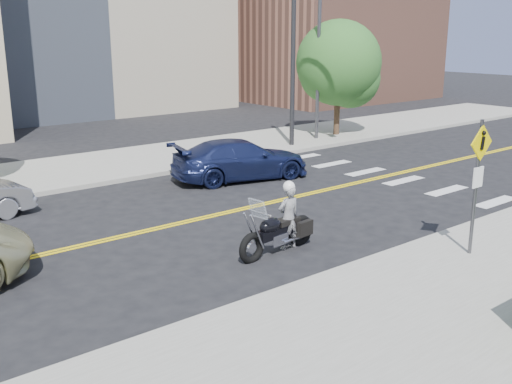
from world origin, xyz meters
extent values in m
plane|color=black|center=(0.00, 0.00, 0.00)|extent=(120.00, 120.00, 0.00)
cube|color=#9E9B91|center=(0.00, -7.50, 0.07)|extent=(60.00, 5.00, 0.15)
cube|color=#9E9B91|center=(0.00, 7.50, 0.07)|extent=(60.00, 5.00, 0.15)
cube|color=#8C5947|center=(26.00, 20.00, 6.00)|extent=(14.00, 12.00, 12.00)
cylinder|color=#4C4C51|center=(12.00, 6.50, 4.15)|extent=(0.16, 0.16, 8.00)
cylinder|color=black|center=(10.00, 6.00, 3.65)|extent=(0.20, 0.20, 7.00)
cylinder|color=#4C4C51|center=(4.20, -6.30, 1.65)|extent=(0.08, 0.08, 3.00)
cube|color=#F9D800|center=(4.20, -6.33, 2.65)|extent=(0.78, 0.03, 0.78)
cube|color=white|center=(4.20, -6.33, 1.90)|extent=(0.35, 0.03, 0.45)
imported|color=#B6B6BB|center=(1.51, -3.24, 0.77)|extent=(0.59, 0.41, 1.55)
sphere|color=white|center=(1.51, -3.24, 1.50)|extent=(0.28, 0.28, 0.28)
imported|color=navy|center=(4.82, 2.91, 0.69)|extent=(5.08, 2.97, 1.38)
cylinder|color=#382619|center=(13.53, 6.70, 2.25)|extent=(0.27, 0.27, 4.51)
sphere|color=#275E1D|center=(13.53, 6.70, 3.52)|extent=(3.98, 3.98, 3.98)
camera|label=1|loc=(-7.41, -13.07, 4.95)|focal=42.00mm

